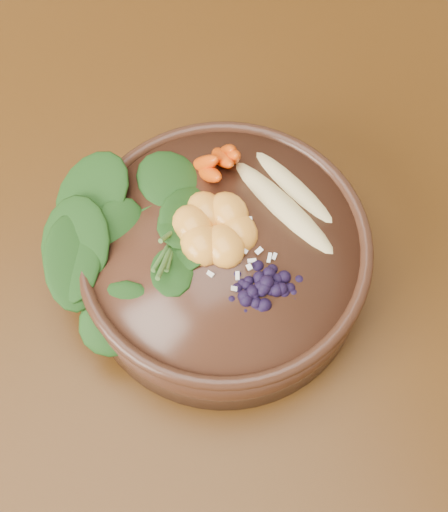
{
  "coord_description": "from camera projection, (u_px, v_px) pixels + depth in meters",
  "views": [
    {
      "loc": [
        0.17,
        -0.39,
        1.36
      ],
      "look_at": [
        0.29,
        -0.15,
        0.79
      ],
      "focal_mm": 50.0,
      "sensor_mm": 36.0,
      "label": 1
    }
  ],
  "objects": [
    {
      "name": "ground",
      "position": [
        49.0,
        441.0,
        1.34
      ],
      "size": [
        4.0,
        4.0,
        0.0
      ],
      "primitive_type": "plane",
      "color": "#381E0F",
      "rests_on": "ground"
    },
    {
      "name": "stoneware_bowl",
      "position": [
        224.0,
        261.0,
        0.64
      ],
      "size": [
        0.29,
        0.29,
        0.07
      ],
      "primitive_type": "cylinder",
      "rotation": [
        0.0,
        0.0,
        0.16
      ],
      "color": "#402315",
      "rests_on": "dining_table"
    },
    {
      "name": "kale_heap",
      "position": [
        149.0,
        213.0,
        0.6
      ],
      "size": [
        0.19,
        0.17,
        0.04
      ],
      "primitive_type": null,
      "rotation": [
        0.0,
        0.0,
        0.16
      ],
      "color": "#1D4316",
      "rests_on": "stoneware_bowl"
    },
    {
      "name": "carrot_cluster",
      "position": [
        219.0,
        140.0,
        0.61
      ],
      "size": [
        0.06,
        0.06,
        0.07
      ],
      "primitive_type": null,
      "rotation": [
        0.0,
        0.0,
        0.16
      ],
      "color": "#E54108",
      "rests_on": "stoneware_bowl"
    },
    {
      "name": "banana_halves",
      "position": [
        289.0,
        190.0,
        0.62
      ],
      "size": [
        0.07,
        0.15,
        0.02
      ],
      "rotation": [
        0.0,
        0.0,
        0.16
      ],
      "color": "#E0CC84",
      "rests_on": "stoneware_bowl"
    },
    {
      "name": "mandarin_cluster",
      "position": [
        215.0,
        222.0,
        0.6
      ],
      "size": [
        0.09,
        0.09,
        0.03
      ],
      "primitive_type": null,
      "rotation": [
        0.0,
        0.0,
        0.16
      ],
      "color": "orange",
      "rests_on": "stoneware_bowl"
    },
    {
      "name": "blueberry_pile",
      "position": [
        265.0,
        279.0,
        0.57
      ],
      "size": [
        0.13,
        0.11,
        0.04
      ],
      "primitive_type": null,
      "rotation": [
        0.0,
        0.0,
        0.16
      ],
      "color": "black",
      "rests_on": "stoneware_bowl"
    },
    {
      "name": "coconut_flakes",
      "position": [
        238.0,
        256.0,
        0.6
      ],
      "size": [
        0.09,
        0.07,
        0.01
      ],
      "primitive_type": null,
      "rotation": [
        0.0,
        0.0,
        0.16
      ],
      "color": "white",
      "rests_on": "stoneware_bowl"
    }
  ]
}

